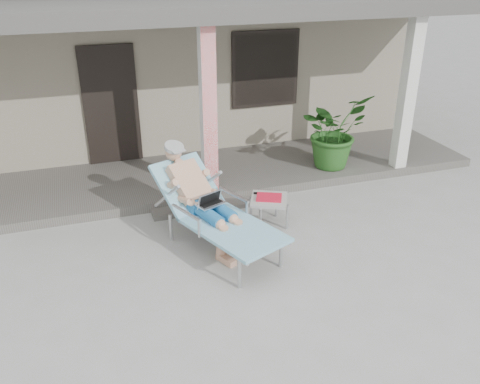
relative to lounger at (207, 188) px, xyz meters
name	(u,v)px	position (x,y,z in m)	size (l,w,h in m)	color
ground	(255,272)	(0.38, -0.85, -0.85)	(60.00, 60.00, 0.00)	#9E9E99
house	(158,50)	(0.38, 5.65, 0.81)	(10.40, 5.40, 3.30)	gray
porch_deck	(198,176)	(0.38, 2.15, -0.78)	(10.00, 2.00, 0.15)	#605B56
porch_overhang	(193,15)	(0.38, 2.10, 1.94)	(10.00, 2.30, 2.85)	silver
porch_step	(216,206)	(0.38, 1.00, -0.81)	(2.00, 0.30, 0.07)	#605B56
lounger	(207,188)	(0.00, 0.00, 0.00)	(1.53, 2.20, 1.38)	#B7B7BC
side_table	(269,201)	(0.98, 0.25, -0.46)	(0.68, 0.68, 0.46)	#A1A19C
potted_palm	(334,131)	(2.75, 1.70, -0.05)	(1.18, 1.02, 1.31)	#26591E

